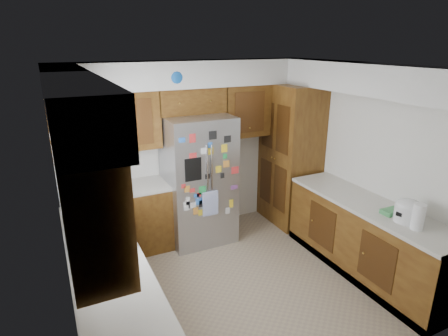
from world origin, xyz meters
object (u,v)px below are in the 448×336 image
Objects in this scene: fridge at (199,180)px; paper_towel at (418,217)px; rice_cooker at (408,210)px; pantry at (290,155)px.

fridge reaches higher than paper_towel.
rice_cooker is at bearing -55.47° from fridge.
fridge is 6.52× the size of paper_towel.
paper_towel is at bearing -110.70° from rice_cooker.
rice_cooker is at bearing 69.30° from paper_towel.
fridge is (-1.50, 0.05, -0.17)m from pantry.
paper_towel is (-0.06, -0.17, 0.01)m from rice_cooker.
fridge is 2.65m from rice_cooker.
rice_cooker is 0.18m from paper_towel.
pantry is at bearing 88.39° from paper_towel.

